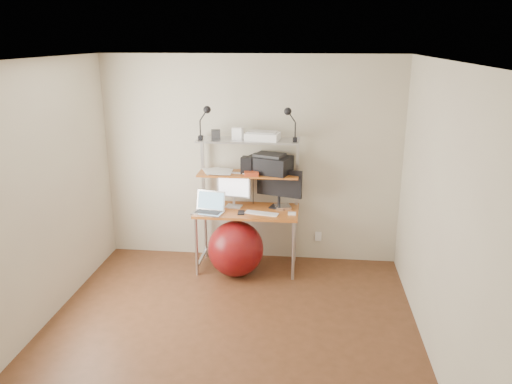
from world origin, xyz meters
TOP-DOWN VIEW (x-y plane):
  - room at (0.00, 0.00)m, footprint 3.60×3.60m
  - computer_desk at (0.00, 1.50)m, footprint 1.20×0.60m
  - wall_outlet at (0.85, 1.79)m, footprint 0.08×0.01m
  - monitor_silver at (-0.17, 1.54)m, footprint 0.41×0.17m
  - monitor_black at (0.37, 1.58)m, footprint 0.54×0.23m
  - laptop at (-0.42, 1.32)m, footprint 0.39×0.34m
  - keyboard at (0.18, 1.32)m, footprint 0.40×0.19m
  - mouse at (0.53, 1.33)m, footprint 0.09×0.06m
  - mac_mini at (0.41, 1.54)m, footprint 0.22×0.22m
  - phone at (-0.05, 1.32)m, footprint 0.09×0.15m
  - printer at (0.25, 1.62)m, footprint 0.56×0.47m
  - nas_cube at (-0.01, 1.57)m, footprint 0.15×0.15m
  - red_box at (0.05, 1.46)m, footprint 0.18×0.13m
  - scanner at (0.17, 1.56)m, footprint 0.41×0.30m
  - box_white at (-0.12, 1.57)m, footprint 0.13×0.11m
  - box_grey at (-0.38, 1.58)m, footprint 0.12×0.12m
  - clip_lamp_left at (-0.47, 1.49)m, footprint 0.16×0.09m
  - clip_lamp_right at (0.47, 1.50)m, footprint 0.15×0.08m
  - exercise_ball at (-0.11, 1.25)m, footprint 0.65×0.65m
  - paper_stack at (-0.37, 1.58)m, footprint 0.38×0.36m

SIDE VIEW (x-z plane):
  - wall_outlet at x=0.85m, z-range 0.24..0.36m
  - exercise_ball at x=-0.11m, z-range 0.00..0.65m
  - phone at x=-0.05m, z-range 0.74..0.75m
  - keyboard at x=0.18m, z-range 0.74..0.75m
  - mouse at x=0.53m, z-range 0.74..0.77m
  - mac_mini at x=0.41m, z-range 0.74..0.77m
  - laptop at x=-0.42m, z-range 0.64..0.94m
  - computer_desk at x=0.00m, z-range 0.17..1.74m
  - monitor_silver at x=-0.17m, z-range 0.75..1.21m
  - monitor_black at x=0.37m, z-range 0.74..1.30m
  - paper_stack at x=-0.37m, z-range 1.15..1.17m
  - red_box at x=0.05m, z-range 1.15..1.20m
  - nas_cube at x=-0.01m, z-range 1.15..1.35m
  - room at x=0.00m, z-range -0.55..3.05m
  - printer at x=0.25m, z-range 1.14..1.37m
  - scanner at x=0.17m, z-range 1.55..1.65m
  - box_grey at x=-0.38m, z-range 1.55..1.65m
  - box_white at x=-0.12m, z-range 1.55..1.69m
  - clip_lamp_right at x=0.47m, z-range 1.64..2.02m
  - clip_lamp_left at x=-0.47m, z-range 1.64..2.03m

